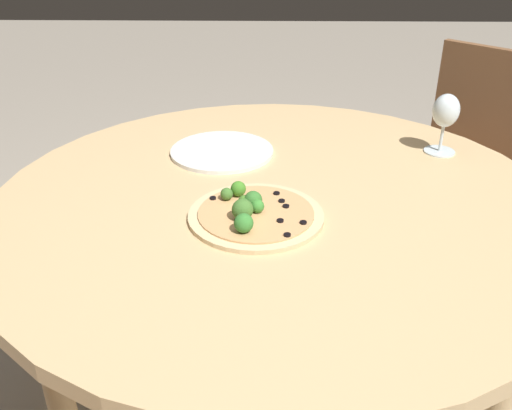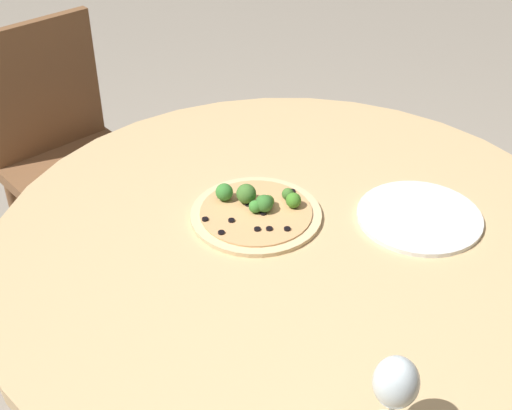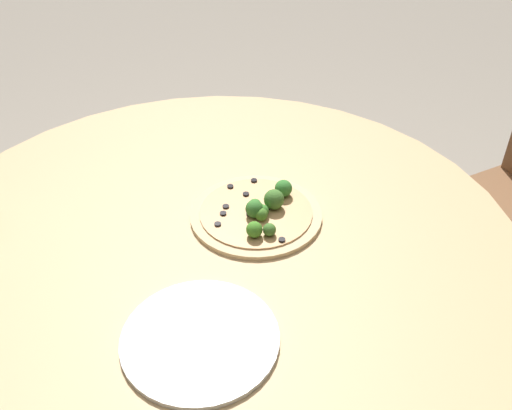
{
  "view_description": "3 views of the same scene",
  "coord_description": "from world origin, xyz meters",
  "px_view_note": "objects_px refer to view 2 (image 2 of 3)",
  "views": [
    {
      "loc": [
        1.12,
        -0.02,
        1.34
      ],
      "look_at": [
        0.1,
        -0.04,
        0.78
      ],
      "focal_mm": 40.0,
      "sensor_mm": 36.0,
      "label": 1
    },
    {
      "loc": [
        -0.26,
        1.13,
        1.65
      ],
      "look_at": [
        0.1,
        -0.04,
        0.78
      ],
      "focal_mm": 50.0,
      "sensor_mm": 36.0,
      "label": 2
    },
    {
      "loc": [
        -0.72,
        -0.54,
        1.51
      ],
      "look_at": [
        0.1,
        -0.04,
        0.78
      ],
      "focal_mm": 40.0,
      "sensor_mm": 36.0,
      "label": 3
    }
  ],
  "objects_px": {
    "chair": "(69,155)",
    "pizza": "(256,210)",
    "wine_glass": "(395,386)",
    "plate_near": "(419,217)"
  },
  "relations": [
    {
      "from": "chair",
      "to": "pizza",
      "type": "bearing_deg",
      "value": -90.73
    },
    {
      "from": "pizza",
      "to": "wine_glass",
      "type": "bearing_deg",
      "value": 126.62
    },
    {
      "from": "chair",
      "to": "wine_glass",
      "type": "distance_m",
      "value": 1.51
    },
    {
      "from": "pizza",
      "to": "plate_near",
      "type": "relative_size",
      "value": 1.06
    },
    {
      "from": "chair",
      "to": "pizza",
      "type": "height_order",
      "value": "chair"
    },
    {
      "from": "pizza",
      "to": "plate_near",
      "type": "bearing_deg",
      "value": -165.18
    },
    {
      "from": "pizza",
      "to": "wine_glass",
      "type": "height_order",
      "value": "wine_glass"
    },
    {
      "from": "chair",
      "to": "pizza",
      "type": "relative_size",
      "value": 3.16
    },
    {
      "from": "chair",
      "to": "pizza",
      "type": "distance_m",
      "value": 0.93
    },
    {
      "from": "chair",
      "to": "plate_near",
      "type": "distance_m",
      "value": 1.19
    }
  ]
}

